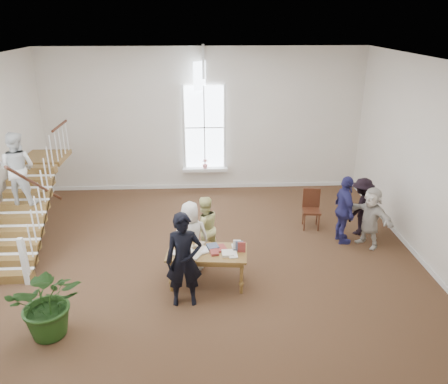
{
  "coord_description": "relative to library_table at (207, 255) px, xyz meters",
  "views": [
    {
      "loc": [
        -0.05,
        -9.07,
        5.37
      ],
      "look_at": [
        0.42,
        0.4,
        1.49
      ],
      "focal_mm": 35.0,
      "sensor_mm": 36.0,
      "label": 1
    }
  ],
  "objects": [
    {
      "name": "ground",
      "position": [
        0.01,
        1.11,
        -0.7
      ],
      "size": [
        10.0,
        10.0,
        0.0
      ],
      "primitive_type": "plane",
      "color": "#492F1C",
      "rests_on": "ground"
    },
    {
      "name": "room_shell",
      "position": [
        0.01,
        5.5,
        -0.3
      ],
      "size": [
        10.49,
        10.0,
        10.0
      ],
      "color": "silver",
      "rests_on": "ground"
    },
    {
      "name": "staircase",
      "position": [
        -4.34,
        1.86,
        0.92
      ],
      "size": [
        1.1,
        4.1,
        2.92
      ],
      "color": "brown",
      "rests_on": "ground"
    },
    {
      "name": "library_table",
      "position": [
        0.0,
        0.0,
        0.0
      ],
      "size": [
        1.73,
        0.99,
        0.84
      ],
      "rotation": [
        0.0,
        0.0,
        -0.1
      ],
      "color": "brown",
      "rests_on": "ground"
    },
    {
      "name": "police_officer",
      "position": [
        -0.46,
        -0.65,
        0.28
      ],
      "size": [
        0.73,
        0.5,
        1.95
      ],
      "primitive_type": "imported",
      "rotation": [
        0.0,
        0.0,
        0.05
      ],
      "color": "black",
      "rests_on": "ground"
    },
    {
      "name": "elderly_woman",
      "position": [
        -0.36,
        0.6,
        0.12
      ],
      "size": [
        0.84,
        0.59,
        1.63
      ],
      "primitive_type": "imported",
      "rotation": [
        0.0,
        0.0,
        3.23
      ],
      "color": "silver",
      "rests_on": "ground"
    },
    {
      "name": "person_yellow",
      "position": [
        -0.06,
        1.1,
        0.08
      ],
      "size": [
        0.92,
        0.84,
        1.55
      ],
      "primitive_type": "imported",
      "rotation": [
        0.0,
        0.0,
        3.56
      ],
      "color": "#E3E08E",
      "rests_on": "ground"
    },
    {
      "name": "woman_cluster_a",
      "position": [
        3.41,
        1.68,
        0.18
      ],
      "size": [
        0.48,
        1.05,
        1.76
      ],
      "primitive_type": "imported",
      "rotation": [
        0.0,
        0.0,
        1.62
      ],
      "color": "navy",
      "rests_on": "ground"
    },
    {
      "name": "woman_cluster_b",
      "position": [
        4.01,
        2.13,
        0.07
      ],
      "size": [
        1.11,
        1.09,
        1.53
      ],
      "primitive_type": "imported",
      "rotation": [
        0.0,
        0.0,
        3.9
      ],
      "color": "black",
      "rests_on": "ground"
    },
    {
      "name": "woman_cluster_c",
      "position": [
        4.01,
        1.48,
        0.07
      ],
      "size": [
        1.16,
        1.44,
        1.54
      ],
      "primitive_type": "imported",
      "rotation": [
        0.0,
        0.0,
        5.29
      ],
      "color": "beige",
      "rests_on": "ground"
    },
    {
      "name": "floor_plant",
      "position": [
        -2.81,
        -1.45,
        -0.01
      ],
      "size": [
        1.42,
        1.29,
        1.38
      ],
      "primitive_type": "imported",
      "rotation": [
        0.0,
        0.0,
        0.19
      ],
      "color": "#1D3D13",
      "rests_on": "ground"
    },
    {
      "name": "side_chair",
      "position": [
        2.82,
        2.59,
        -0.1
      ],
      "size": [
        0.51,
        0.51,
        1.07
      ],
      "rotation": [
        0.0,
        0.0,
        -0.12
      ],
      "color": "#3B1D10",
      "rests_on": "ground"
    }
  ]
}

